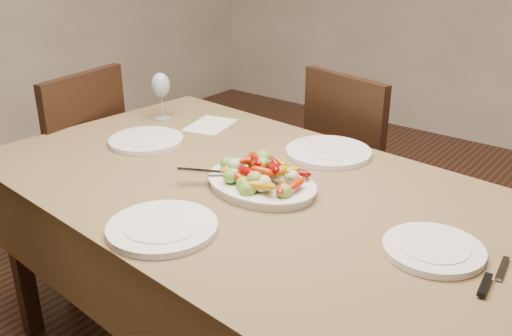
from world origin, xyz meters
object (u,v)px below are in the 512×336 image
Objects in this scene: chair_left at (63,173)px; wine_glass at (161,95)px; plate_left at (146,141)px; plate_right at (433,250)px; plate_far at (328,152)px; chair_far at (369,173)px; dining_table at (256,290)px; plate_near at (162,228)px; serving_platter at (261,185)px.

wine_glass reaches higher than chair_left.
plate_right is at bearing -4.04° from plate_left.
chair_left is 1.25m from plate_far.
chair_far is 1.17m from plate_right.
plate_near is at bearing -93.55° from dining_table.
plate_right is at bearing -2.86° from serving_platter.
chair_far is 3.87× the size of plate_right.
chair_far is 1.30m from plate_near.
chair_far reaches higher than plate_right.
plate_near is at bearing 62.34° from chair_left.
chair_far is 4.64× the size of wine_glass.
chair_left is at bearing 159.45° from plate_near.
chair_left is at bearing -152.53° from wine_glass.
chair_left is at bearing 179.37° from plate_left.
plate_near is at bearing -97.20° from serving_platter.
dining_table is 0.39m from serving_platter.
serving_platter is at bearing -11.01° from dining_table.
plate_left is (-0.55, 0.05, 0.39)m from dining_table.
dining_table is 6.20× the size of plate_far.
plate_left is at bearing 73.10° from chair_far.
serving_platter is (1.17, -0.06, 0.30)m from chair_left.
serving_platter is 0.55m from plate_right.
plate_far is 1.45× the size of wine_glass.
chair_far is 1.02m from plate_left.
plate_near is at bearing 104.84° from chair_far.
wine_glass is at bearing 110.36° from chair_left.
chair_far is 2.68× the size of serving_platter.
wine_glass is at bearing 136.81° from plate_near.
serving_platter is at bearing 108.51° from chair_far.
chair_far reaches higher than serving_platter.
plate_right is 1.33m from wine_glass.
dining_table is 0.70m from plate_right.
chair_far is (-0.07, 0.90, 0.10)m from dining_table.
wine_glass reaches higher than plate_right.
chair_left is 1.23m from plate_near.
plate_left is (-0.57, 0.05, -0.00)m from serving_platter.
serving_platter reaches higher than dining_table.
serving_platter is 1.30× the size of plate_left.
plate_far is (-0.54, 0.40, 0.00)m from plate_right.
plate_right is (1.13, -0.08, 0.00)m from plate_left.
wine_glass is (-0.16, 0.23, 0.09)m from plate_left.
dining_table is at bearing 176.82° from plate_right.
plate_far is 1.02× the size of plate_near.
plate_left is 1.13m from plate_right.
chair_far reaches higher than plate_far.
chair_far is at bearing 124.68° from plate_right.
plate_left is 0.93× the size of plate_near.
wine_glass is at bearing 56.58° from chair_far.
plate_far is at bearing 88.16° from serving_platter.
wine_glass reaches higher than plate_near.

